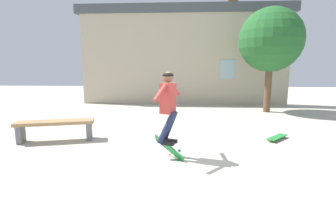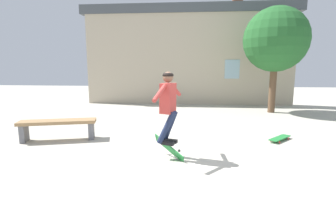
% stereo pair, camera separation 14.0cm
% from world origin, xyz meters
% --- Properties ---
extents(ground_plane, '(40.00, 40.00, 0.00)m').
position_xyz_m(ground_plane, '(0.00, 0.00, 0.00)').
color(ground_plane, '#B2AD9E').
extents(building_backdrop, '(10.62, 0.52, 6.21)m').
position_xyz_m(building_backdrop, '(0.03, 8.19, 2.52)').
color(building_backdrop, '#B7A88E').
rests_on(building_backdrop, ground_plane).
extents(tree_right, '(2.52, 2.52, 4.17)m').
position_xyz_m(tree_right, '(3.47, 6.01, 2.89)').
color(tree_right, brown).
rests_on(tree_right, ground_plane).
extents(park_bench, '(1.91, 0.94, 0.52)m').
position_xyz_m(park_bench, '(-3.16, 1.24, 0.38)').
color(park_bench, '#99754C').
rests_on(park_bench, ground_plane).
extents(skater, '(0.49, 1.21, 1.45)m').
position_xyz_m(skater, '(-0.26, 0.18, 1.17)').
color(skater, '#B23833').
extents(skateboard_flipping, '(0.64, 0.63, 0.50)m').
position_xyz_m(skateboard_flipping, '(-0.24, 0.18, 0.20)').
color(skateboard_flipping, '#237F38').
extents(skateboard_resting, '(0.71, 0.74, 0.08)m').
position_xyz_m(skateboard_resting, '(2.45, 1.70, 0.07)').
color(skateboard_resting, '#237F38').
rests_on(skateboard_resting, ground_plane).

